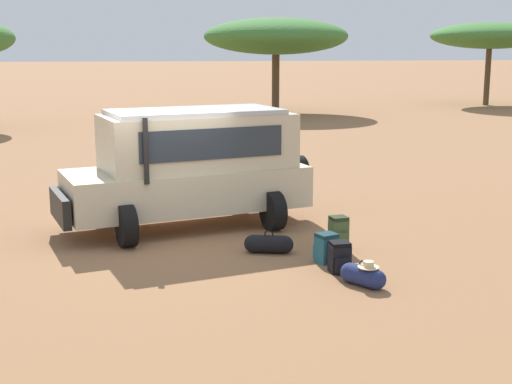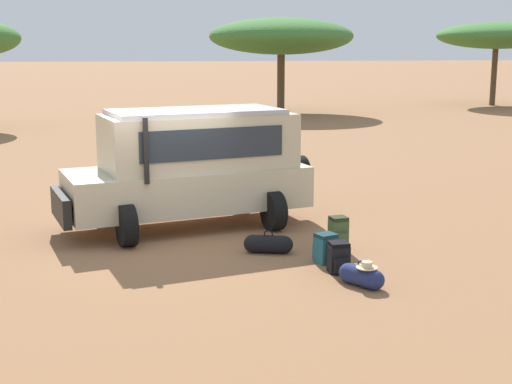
# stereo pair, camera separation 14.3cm
# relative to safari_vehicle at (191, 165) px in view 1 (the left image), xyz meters

# --- Properties ---
(ground_plane) EXTENTS (320.00, 320.00, 0.00)m
(ground_plane) POSITION_rel_safari_vehicle_xyz_m (-0.46, -0.92, -1.29)
(ground_plane) COLOR #936642
(safari_vehicle) EXTENTS (5.47, 3.50, 2.44)m
(safari_vehicle) POSITION_rel_safari_vehicle_xyz_m (0.00, 0.00, 0.00)
(safari_vehicle) COLOR beige
(safari_vehicle) RESTS_ON ground_plane
(backpack_beside_front_wheel) EXTENTS (0.35, 0.41, 0.64)m
(backpack_beside_front_wheel) POSITION_rel_safari_vehicle_xyz_m (2.54, -2.23, -0.98)
(backpack_beside_front_wheel) COLOR #42562D
(backpack_beside_front_wheel) RESTS_ON ground_plane
(backpack_cluster_center) EXTENTS (0.43, 0.45, 0.52)m
(backpack_cluster_center) POSITION_rel_safari_vehicle_xyz_m (2.12, -2.91, -1.04)
(backpack_cluster_center) COLOR #235B6B
(backpack_cluster_center) RESTS_ON ground_plane
(backpack_near_rear_wheel) EXTENTS (0.34, 0.41, 0.52)m
(backpack_near_rear_wheel) POSITION_rel_safari_vehicle_xyz_m (2.21, -3.50, -1.04)
(backpack_near_rear_wheel) COLOR black
(backpack_near_rear_wheel) RESTS_ON ground_plane
(duffel_bag_low_black_case) EXTENTS (0.61, 0.73, 0.42)m
(duffel_bag_low_black_case) POSITION_rel_safari_vehicle_xyz_m (2.39, -4.21, -1.13)
(duffel_bag_low_black_case) COLOR navy
(duffel_bag_low_black_case) RESTS_ON ground_plane
(duffel_bag_soft_canvas) EXTENTS (0.89, 0.48, 0.43)m
(duffel_bag_soft_canvas) POSITION_rel_safari_vehicle_xyz_m (1.24, -2.18, -1.13)
(duffel_bag_soft_canvas) COLOR black
(duffel_bag_soft_canvas) RESTS_ON ground_plane
(acacia_tree_left_mid) EXTENTS (7.94, 7.65, 5.20)m
(acacia_tree_left_mid) POSITION_rel_safari_vehicle_xyz_m (6.42, 24.88, 2.90)
(acacia_tree_left_mid) COLOR brown
(acacia_tree_left_mid) RESTS_ON ground_plane
(acacia_tree_centre_back) EXTENTS (7.35, 7.23, 5.13)m
(acacia_tree_centre_back) POSITION_rel_safari_vehicle_xyz_m (20.60, 28.03, 3.00)
(acacia_tree_centre_back) COLOR brown
(acacia_tree_centre_back) RESTS_ON ground_plane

